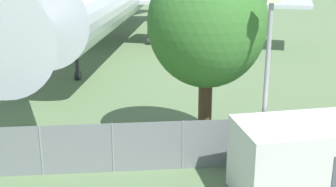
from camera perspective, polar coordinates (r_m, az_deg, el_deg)
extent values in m
cylinder|color=gray|center=(17.37, -15.22, -6.75)|extent=(0.07, 0.07, 1.90)
cylinder|color=gray|center=(17.11, -6.75, -6.60)|extent=(0.07, 0.07, 1.90)
cylinder|color=gray|center=(17.23, 1.80, -6.31)|extent=(0.07, 0.07, 1.90)
cylinder|color=gray|center=(17.71, 10.04, -5.90)|extent=(0.07, 0.07, 1.90)
cylinder|color=gray|center=(18.54, 17.68, -5.41)|extent=(0.07, 0.07, 1.90)
cube|color=slate|center=(17.23, 1.80, -6.31)|extent=(56.00, 0.01, 1.90)
cone|color=silver|center=(21.58, -17.27, 7.12)|extent=(5.56, 5.56, 4.72)
cube|color=silver|center=(38.60, 7.01, 11.00)|extent=(14.09, 8.43, 0.30)
cylinder|color=#939399|center=(39.19, 3.94, 9.40)|extent=(2.92, 4.58, 2.12)
cube|color=silver|center=(42.38, -18.87, 10.79)|extent=(13.69, 4.99, 0.30)
cylinder|color=#939399|center=(42.12, -15.93, 9.35)|extent=(2.92, 4.58, 2.12)
cylinder|color=#2D2D33|center=(29.24, -11.01, 3.49)|extent=(0.24, 0.24, 1.94)
cylinder|color=#2D2D33|center=(29.42, -10.93, 2.18)|extent=(0.41, 0.61, 0.56)
cylinder|color=#2D2D33|center=(39.37, -2.35, 7.39)|extent=(0.24, 0.24, 1.94)
cylinder|color=#2D2D33|center=(39.50, -2.34, 6.40)|extent=(0.41, 0.61, 0.56)
cylinder|color=#2D2D33|center=(40.56, -10.36, 7.42)|extent=(0.24, 0.24, 1.94)
cylinder|color=#2D2D33|center=(40.69, -10.31, 6.46)|extent=(0.41, 0.61, 0.56)
cube|color=silver|center=(15.99, 16.34, -7.76)|extent=(4.69, 2.95, 2.55)
cylinder|color=brown|center=(18.60, 4.52, -2.23)|extent=(0.54, 0.54, 3.28)
ellipsoid|color=#38702D|center=(17.72, 4.79, 8.63)|extent=(4.49, 4.49, 4.94)
cylinder|color=#99999E|center=(16.25, 11.80, -0.10)|extent=(0.16, 0.16, 6.19)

